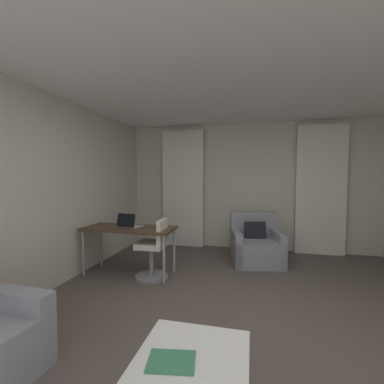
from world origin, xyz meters
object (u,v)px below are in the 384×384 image
at_px(magazine_open, 171,361).
at_px(armchair, 256,246).
at_px(desk_chair, 154,252).
at_px(desk, 129,231).
at_px(laptop, 129,224).

bearing_deg(magazine_open, armchair, 80.57).
xyz_separation_m(desk_chair, magazine_open, (0.95, -2.12, 0.02)).
relative_size(desk, magazine_open, 4.47).
bearing_deg(desk, laptop, 138.31).
height_order(desk_chair, laptop, laptop).
bearing_deg(armchair, magazine_open, -99.43).
relative_size(desk, laptop, 3.78).
bearing_deg(armchair, laptop, -152.34).
distance_m(armchair, magazine_open, 3.23).
xyz_separation_m(desk_chair, laptop, (-0.43, 0.06, 0.38)).
xyz_separation_m(desk, magazine_open, (1.37, -2.18, -0.26)).
height_order(armchair, laptop, laptop).
height_order(desk, desk_chair, desk_chair).
bearing_deg(armchair, desk, -152.18).
bearing_deg(magazine_open, desk, 122.18).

